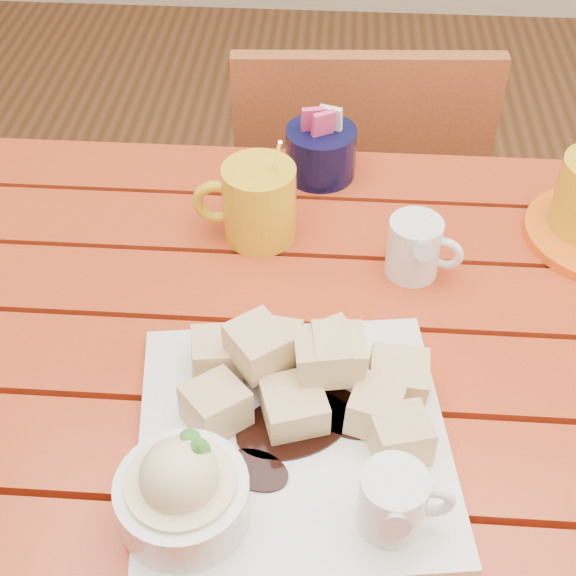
# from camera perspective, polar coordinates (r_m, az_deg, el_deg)

# --- Properties ---
(table) EXTENTS (1.20, 0.79, 0.75)m
(table) POSITION_cam_1_polar(r_m,az_deg,el_deg) (0.92, 0.25, -9.73)
(table) COLOR #9F3214
(table) RESTS_ON ground
(dessert_plate) EXTENTS (0.33, 0.33, 0.12)m
(dessert_plate) POSITION_cam_1_polar(r_m,az_deg,el_deg) (0.74, -0.89, -10.57)
(dessert_plate) COLOR white
(dessert_plate) RESTS_ON table
(coffee_mug_left) EXTENTS (0.13, 0.09, 0.15)m
(coffee_mug_left) POSITION_cam_1_polar(r_m,az_deg,el_deg) (0.96, -2.22, 6.16)
(coffee_mug_left) COLOR gold
(coffee_mug_left) RESTS_ON table
(cream_pitcher) EXTENTS (0.09, 0.08, 0.07)m
(cream_pitcher) POSITION_cam_1_polar(r_m,az_deg,el_deg) (0.93, 9.07, 2.93)
(cream_pitcher) COLOR white
(cream_pitcher) RESTS_ON table
(sugar_caddy) EXTENTS (0.09, 0.09, 0.10)m
(sugar_caddy) POSITION_cam_1_polar(r_m,az_deg,el_deg) (1.07, 2.34, 9.70)
(sugar_caddy) COLOR black
(sugar_caddy) RESTS_ON table
(chair_far) EXTENTS (0.42, 0.42, 0.84)m
(chair_far) POSITION_cam_1_polar(r_m,az_deg,el_deg) (1.48, 4.55, 5.18)
(chair_far) COLOR brown
(chair_far) RESTS_ON ground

